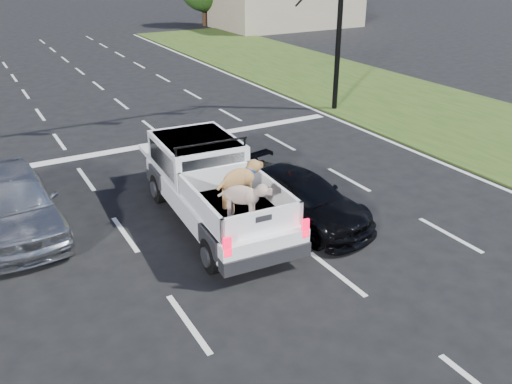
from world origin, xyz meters
TOP-DOWN VIEW (x-y plane):
  - ground at (0.00, 0.00)m, footprint 160.00×160.00m
  - road_markings at (0.00, 6.56)m, footprint 17.75×60.00m
  - grass_shoulder_right at (13.00, 6.00)m, footprint 8.00×60.00m
  - building_right at (22.00, 34.00)m, footprint 12.00×7.00m
  - pickup_truck at (0.51, 3.59)m, footprint 2.45×5.84m
  - silver_sedan at (-4.00, 5.44)m, footprint 2.06×4.77m
  - black_coupe at (2.45, 2.53)m, footprint 2.52×4.57m

SIDE VIEW (x-z plane):
  - ground at x=0.00m, z-range 0.00..0.00m
  - road_markings at x=0.00m, z-range 0.00..0.01m
  - grass_shoulder_right at x=13.00m, z-range 0.00..0.06m
  - black_coupe at x=2.45m, z-range 0.00..1.26m
  - silver_sedan at x=-4.00m, z-range 0.00..1.60m
  - pickup_truck at x=0.51m, z-range -0.07..2.08m
  - building_right at x=22.00m, z-range 0.00..3.60m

